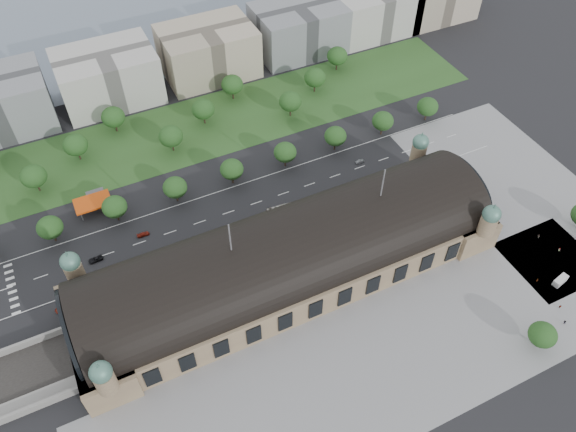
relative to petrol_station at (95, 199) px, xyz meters
name	(u,v)px	position (x,y,z in m)	size (l,w,h in m)	color
ground	(289,276)	(53.91, -65.28, -2.95)	(900.00, 900.00, 0.00)	black
station	(289,258)	(53.91, -65.28, 7.33)	(150.00, 48.40, 44.30)	#9A835F
plaza_south	(378,366)	(63.91, -109.28, -2.95)	(190.00, 48.00, 0.12)	gray
plaza_east	(514,187)	(156.91, -65.28, -2.95)	(56.00, 100.00, 0.12)	gray
road_slab	(200,222)	(33.91, -27.28, -2.95)	(260.00, 26.00, 0.10)	black
grass_belt	(169,137)	(38.91, 27.72, -2.95)	(300.00, 45.00, 0.10)	#2B5020
petrol_station	(95,199)	(0.00, 0.00, 0.00)	(14.00, 13.00, 5.05)	#D3460C
office_3	(108,76)	(23.91, 67.72, 9.05)	(45.00, 32.00, 24.00)	#B7B4AE
office_4	(208,51)	(73.91, 67.72, 9.05)	(45.00, 32.00, 24.00)	#BAAB92
office_5	(298,29)	(123.91, 67.72, 9.05)	(45.00, 32.00, 24.00)	gray
office_6	(372,10)	(168.91, 67.72, 9.05)	(45.00, 32.00, 24.00)	#B7B4AE
tree_row_2	(50,227)	(-18.09, -12.28, 4.48)	(9.60, 9.60, 11.52)	#2D2116
tree_row_3	(114,207)	(5.91, -12.28, 4.48)	(9.60, 9.60, 11.52)	#2D2116
tree_row_4	(175,187)	(29.91, -12.28, 4.48)	(9.60, 9.60, 11.52)	#2D2116
tree_row_5	(232,169)	(53.91, -12.28, 4.48)	(9.60, 9.60, 11.52)	#2D2116
tree_row_6	(285,152)	(77.91, -12.28, 4.48)	(9.60, 9.60, 11.52)	#2D2116
tree_row_7	(335,136)	(101.91, -12.28, 4.48)	(9.60, 9.60, 11.52)	#2D2116
tree_row_8	(383,121)	(125.91, -12.28, 4.48)	(9.60, 9.60, 11.52)	#2D2116
tree_row_9	(428,107)	(149.91, -12.28, 4.48)	(9.60, 9.60, 11.52)	#2D2116
tree_belt_3	(33,176)	(-19.09, 17.72, 5.10)	(10.40, 10.40, 12.48)	#2D2116
tree_belt_4	(75,145)	(-0.09, 29.72, 5.10)	(10.40, 10.40, 12.48)	#2D2116
tree_belt_5	(113,117)	(18.91, 41.72, 5.10)	(10.40, 10.40, 12.48)	#2D2116
tree_belt_6	(171,136)	(37.91, 17.72, 5.10)	(10.40, 10.40, 12.48)	#2D2116
tree_belt_7	(203,109)	(56.91, 29.72, 5.10)	(10.40, 10.40, 12.48)	#2D2116
tree_belt_8	(232,85)	(75.91, 41.72, 5.10)	(10.40, 10.40, 12.48)	#2D2116
tree_belt_9	(290,101)	(94.91, 17.72, 5.10)	(10.40, 10.40, 12.48)	#2D2116
tree_belt_10	(315,78)	(113.91, 29.72, 5.10)	(10.40, 10.40, 12.48)	#2D2116
tree_belt_11	(337,56)	(132.91, 41.72, 5.10)	(10.40, 10.40, 12.48)	#2D2116
tree_plaza_s	(543,335)	(113.91, -125.28, 3.86)	(9.00, 9.00, 10.64)	#2D2116
traffic_car_2	(96,259)	(-6.64, -28.46, -2.22)	(2.42, 5.24, 1.46)	black
traffic_car_3	(143,234)	(12.37, -24.29, -2.27)	(1.89, 4.65, 1.35)	maroon
traffic_car_5	(360,161)	(107.56, -24.62, -2.31)	(1.36, 3.91, 1.29)	slate
parked_car_0	(113,283)	(-3.47, -41.88, -2.24)	(1.51, 4.32, 1.42)	black
parked_car_1	(63,307)	(-21.24, -44.28, -2.15)	(2.66, 5.77, 1.60)	maroon
parked_car_2	(111,290)	(-4.85, -44.28, -2.18)	(2.14, 5.27, 1.53)	#181C45
parked_car_3	(112,280)	(-3.46, -40.28, -2.22)	(1.72, 4.27, 1.45)	#53565A
parked_car_4	(139,280)	(5.21, -44.28, -2.15)	(1.69, 4.86, 1.60)	silver
parked_car_5	(129,274)	(2.47, -40.44, -2.16)	(2.63, 5.70, 1.58)	gray
parked_car_6	(186,254)	(24.00, -40.28, -2.30)	(1.82, 4.47, 1.30)	black
bus_west	(273,215)	(60.63, -37.64, -1.35)	(2.68, 11.47, 3.20)	red
bus_mid	(302,206)	(72.75, -38.28, -1.24)	(2.88, 12.29, 3.42)	silver
bus_east	(281,209)	(64.58, -36.08, -1.39)	(2.63, 11.22, 3.13)	beige
van_east	(560,281)	(138.57, -109.79, -1.72)	(6.33, 3.61, 2.58)	silver
pedestrian_1	(537,280)	(131.92, -105.90, -2.04)	(0.67, 0.44, 1.82)	gray
pedestrian_2	(539,236)	(146.82, -90.41, -2.00)	(0.93, 0.53, 1.90)	gray
pedestrian_3	(560,307)	(131.20, -117.78, -2.05)	(1.06, 0.51, 1.80)	gray
pedestrian_4	(564,322)	(127.94, -123.11, -2.03)	(1.18, 0.51, 1.83)	gray
pedestrian_5	(559,249)	(149.31, -98.63, -2.19)	(0.74, 0.43, 1.52)	gray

